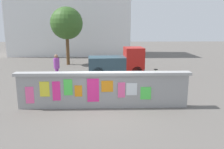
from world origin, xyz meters
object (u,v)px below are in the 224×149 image
object	(u,v)px
auto_rickshaw_truck	(119,62)
motorcycle	(101,82)
person_walking	(57,65)
bicycle_near	(153,79)
tree_roadside	(67,23)

from	to	relation	value
auto_rickshaw_truck	motorcycle	bearing A→B (deg)	-106.84
motorcycle	person_walking	xyz separation A→B (m)	(-2.65, 2.02, 0.52)
auto_rickshaw_truck	motorcycle	world-z (taller)	auto_rickshaw_truck
motorcycle	auto_rickshaw_truck	bearing A→B (deg)	73.16
auto_rickshaw_truck	person_walking	size ratio (longest dim) A/B	2.28
auto_rickshaw_truck	bicycle_near	bearing A→B (deg)	-59.00
tree_roadside	motorcycle	bearing A→B (deg)	-69.77
motorcycle	person_walking	bearing A→B (deg)	142.79
motorcycle	tree_roadside	size ratio (longest dim) A/B	0.40
bicycle_near	person_walking	world-z (taller)	person_walking
bicycle_near	tree_roadside	size ratio (longest dim) A/B	0.36
bicycle_near	tree_roadside	xyz separation A→B (m)	(-5.76, 7.15, 3.06)
motorcycle	bicycle_near	size ratio (longest dim) A/B	1.11
bicycle_near	person_walking	size ratio (longest dim) A/B	1.05
tree_roadside	auto_rickshaw_truck	bearing A→B (deg)	-46.81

